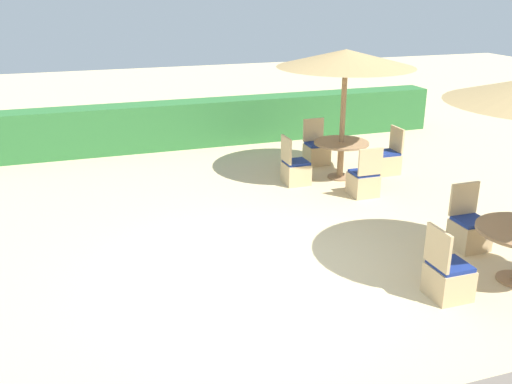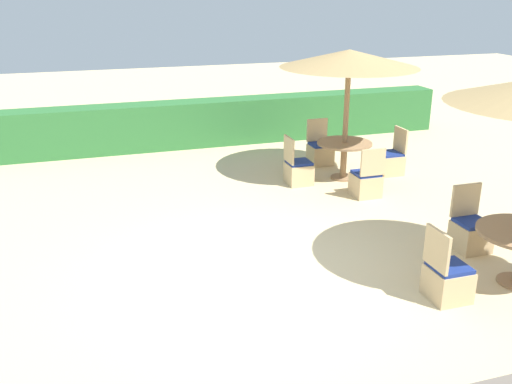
{
  "view_description": "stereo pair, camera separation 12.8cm",
  "coord_description": "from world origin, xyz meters",
  "px_view_note": "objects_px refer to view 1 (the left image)",
  "views": [
    {
      "loc": [
        -2.34,
        -6.39,
        3.61
      ],
      "look_at": [
        0.0,
        0.6,
        0.9
      ],
      "focal_mm": 40.0,
      "sensor_mm": 36.0,
      "label": 1
    },
    {
      "loc": [
        -2.22,
        -6.43,
        3.61
      ],
      "look_at": [
        0.0,
        0.6,
        0.9
      ],
      "focal_mm": 40.0,
      "sensor_mm": 36.0,
      "label": 2
    }
  ],
  "objects_px": {
    "parasol_back_right": "(346,59)",
    "patio_chair_back_right_east": "(387,161)",
    "patio_chair_front_right_west": "(448,278)",
    "round_table_back_right": "(341,150)",
    "patio_chair_back_right_south": "(364,182)",
    "patio_chair_back_right_north": "(316,151)",
    "patio_chair_back_right_west": "(295,170)",
    "patio_chair_front_right_north": "(469,231)"
  },
  "relations": [
    {
      "from": "patio_chair_front_right_north",
      "to": "patio_chair_back_right_north",
      "type": "bearing_deg",
      "value": -85.1
    },
    {
      "from": "patio_chair_front_right_west",
      "to": "parasol_back_right",
      "type": "height_order",
      "value": "parasol_back_right"
    },
    {
      "from": "round_table_back_right",
      "to": "patio_chair_back_right_south",
      "type": "bearing_deg",
      "value": -92.85
    },
    {
      "from": "patio_chair_front_right_north",
      "to": "parasol_back_right",
      "type": "distance_m",
      "value": 4.02
    },
    {
      "from": "round_table_back_right",
      "to": "patio_chair_back_right_north",
      "type": "xyz_separation_m",
      "value": [
        -0.05,
        1.02,
        -0.31
      ]
    },
    {
      "from": "patio_chair_front_right_north",
      "to": "patio_chair_front_right_west",
      "type": "bearing_deg",
      "value": 43.24
    },
    {
      "from": "patio_chair_back_right_east",
      "to": "patio_chair_back_right_north",
      "type": "height_order",
      "value": "same"
    },
    {
      "from": "patio_chair_front_right_west",
      "to": "patio_chair_back_right_south",
      "type": "bearing_deg",
      "value": 167.67
    },
    {
      "from": "patio_chair_front_right_west",
      "to": "round_table_back_right",
      "type": "xyz_separation_m",
      "value": [
        0.82,
        4.53,
        0.31
      ]
    },
    {
      "from": "patio_chair_back_right_south",
      "to": "patio_chair_back_right_east",
      "type": "xyz_separation_m",
      "value": [
        1.07,
        1.01,
        0.0
      ]
    },
    {
      "from": "patio_chair_front_right_west",
      "to": "patio_chair_back_right_west",
      "type": "xyz_separation_m",
      "value": [
        -0.15,
        4.49,
        0.0
      ]
    },
    {
      "from": "patio_chair_back_right_south",
      "to": "patio_chair_back_right_north",
      "type": "xyz_separation_m",
      "value": [
        0.0,
        2.06,
        0.0
      ]
    },
    {
      "from": "patio_chair_front_right_west",
      "to": "patio_chair_back_right_west",
      "type": "height_order",
      "value": "same"
    },
    {
      "from": "patio_chair_front_right_west",
      "to": "round_table_back_right",
      "type": "relative_size",
      "value": 0.88
    },
    {
      "from": "patio_chair_front_right_north",
      "to": "patio_chair_back_right_west",
      "type": "distance_m",
      "value": 3.65
    },
    {
      "from": "round_table_back_right",
      "to": "patio_chair_back_right_west",
      "type": "bearing_deg",
      "value": -177.35
    },
    {
      "from": "round_table_back_right",
      "to": "patio_chair_back_right_east",
      "type": "height_order",
      "value": "patio_chair_back_right_east"
    },
    {
      "from": "patio_chair_back_right_west",
      "to": "patio_chair_back_right_east",
      "type": "distance_m",
      "value": 1.99
    },
    {
      "from": "parasol_back_right",
      "to": "patio_chair_back_right_east",
      "type": "xyz_separation_m",
      "value": [
        1.02,
        -0.03,
        -2.04
      ]
    },
    {
      "from": "patio_chair_back_right_west",
      "to": "patio_chair_back_right_east",
      "type": "height_order",
      "value": "same"
    },
    {
      "from": "patio_chair_back_right_south",
      "to": "patio_chair_back_right_west",
      "type": "bearing_deg",
      "value": 132.77
    },
    {
      "from": "patio_chair_front_right_north",
      "to": "round_table_back_right",
      "type": "xyz_separation_m",
      "value": [
        -0.33,
        3.45,
        0.31
      ]
    },
    {
      "from": "patio_chair_back_right_west",
      "to": "patio_chair_back_right_north",
      "type": "xyz_separation_m",
      "value": [
        0.92,
        1.07,
        0.0
      ]
    },
    {
      "from": "patio_chair_front_right_west",
      "to": "patio_chair_front_right_north",
      "type": "bearing_deg",
      "value": 133.24
    },
    {
      "from": "parasol_back_right",
      "to": "round_table_back_right",
      "type": "bearing_deg",
      "value": 90.0
    },
    {
      "from": "patio_chair_front_right_north",
      "to": "parasol_back_right",
      "type": "height_order",
      "value": "parasol_back_right"
    },
    {
      "from": "patio_chair_front_right_west",
      "to": "patio_chair_back_right_south",
      "type": "distance_m",
      "value": 3.58
    },
    {
      "from": "round_table_back_right",
      "to": "patio_chair_back_right_north",
      "type": "relative_size",
      "value": 1.14
    },
    {
      "from": "patio_chair_front_right_west",
      "to": "parasol_back_right",
      "type": "bearing_deg",
      "value": 169.8
    },
    {
      "from": "patio_chair_back_right_south",
      "to": "patio_chair_front_right_north",
      "type": "bearing_deg",
      "value": -80.93
    },
    {
      "from": "parasol_back_right",
      "to": "patio_chair_back_right_south",
      "type": "height_order",
      "value": "parasol_back_right"
    },
    {
      "from": "parasol_back_right",
      "to": "round_table_back_right",
      "type": "height_order",
      "value": "parasol_back_right"
    },
    {
      "from": "patio_chair_front_right_west",
      "to": "patio_chair_back_right_east",
      "type": "relative_size",
      "value": 1.0
    },
    {
      "from": "round_table_back_right",
      "to": "patio_chair_back_right_east",
      "type": "distance_m",
      "value": 1.06
    },
    {
      "from": "patio_chair_back_right_south",
      "to": "patio_chair_back_right_north",
      "type": "relative_size",
      "value": 1.0
    },
    {
      "from": "parasol_back_right",
      "to": "patio_chair_back_right_north",
      "type": "height_order",
      "value": "parasol_back_right"
    },
    {
      "from": "round_table_back_right",
      "to": "patio_chair_back_right_south",
      "type": "xyz_separation_m",
      "value": [
        -0.05,
        -1.04,
        -0.31
      ]
    },
    {
      "from": "round_table_back_right",
      "to": "patio_chair_back_right_east",
      "type": "bearing_deg",
      "value": -1.73
    },
    {
      "from": "parasol_back_right",
      "to": "patio_chair_back_right_east",
      "type": "bearing_deg",
      "value": -1.73
    },
    {
      "from": "parasol_back_right",
      "to": "patio_chair_back_right_west",
      "type": "height_order",
      "value": "parasol_back_right"
    },
    {
      "from": "round_table_back_right",
      "to": "patio_chair_back_right_west",
      "type": "xyz_separation_m",
      "value": [
        -0.97,
        -0.04,
        -0.31
      ]
    },
    {
      "from": "parasol_back_right",
      "to": "patio_chair_back_right_south",
      "type": "distance_m",
      "value": 2.29
    }
  ]
}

